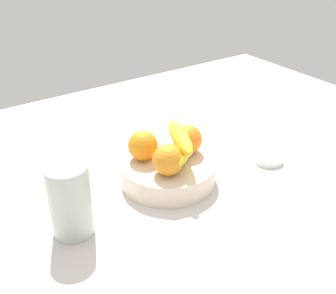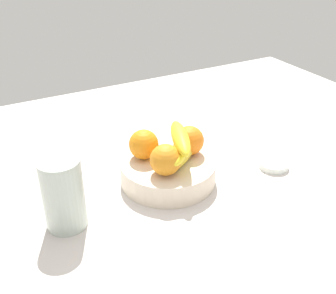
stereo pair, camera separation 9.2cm
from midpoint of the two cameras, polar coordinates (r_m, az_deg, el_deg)
name	(u,v)px [view 2 (the right image)]	position (r cm, az deg, el deg)	size (l,w,h in cm)	color
ground_plane	(179,185)	(105.91, 4.10, -5.32)	(180.00, 140.00, 3.00)	beige
fruit_bowl	(168,171)	(103.13, 2.55, -3.40)	(23.93, 23.93, 5.78)	beige
orange_front_left	(144,144)	(101.13, -0.82, 0.30)	(7.46, 7.46, 7.46)	orange
orange_front_right	(166,160)	(94.90, 2.42, -1.86)	(7.46, 7.46, 7.46)	orange
orange_center	(189,141)	(103.34, 5.52, 0.84)	(7.46, 7.46, 7.46)	orange
banana_bunch	(182,147)	(99.41, 4.53, -0.05)	(16.11, 17.33, 8.40)	yellow
thermos_tumbler	(63,194)	(87.80, -11.51, -6.48)	(8.85, 8.85, 16.34)	#B2C0B4
jar_lid	(273,164)	(114.24, 16.72, -2.41)	(7.89, 7.89, 1.64)	white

